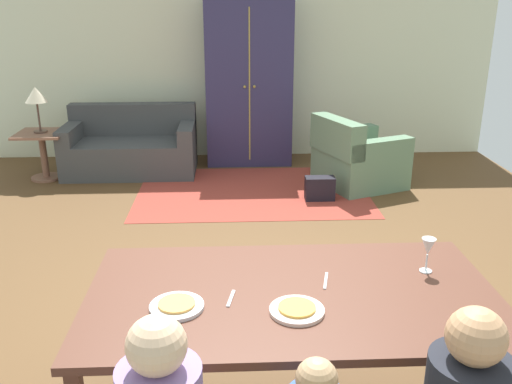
{
  "coord_description": "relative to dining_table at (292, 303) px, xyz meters",
  "views": [
    {
      "loc": [
        -0.08,
        -3.46,
        2.1
      ],
      "look_at": [
        0.08,
        0.07,
        0.85
      ],
      "focal_mm": 38.66,
      "sensor_mm": 36.0,
      "label": 1
    }
  ],
  "objects": [
    {
      "name": "side_table",
      "position": [
        -2.55,
        4.21,
        -0.32
      ],
      "size": [
        0.56,
        0.56,
        0.58
      ],
      "color": "brown",
      "rests_on": "ground_plane"
    },
    {
      "name": "armchair",
      "position": [
        1.18,
        3.79,
        -0.38
      ],
      "size": [
        1.12,
        1.11,
        0.82
      ],
      "color": "slate",
      "rests_on": "ground_plane"
    },
    {
      "name": "plate_near_man",
      "position": [
        -0.54,
        -0.12,
        0.07
      ],
      "size": [
        0.25,
        0.25,
        0.02
      ],
      "primitive_type": "cylinder",
      "color": "silver",
      "rests_on": "dining_table"
    },
    {
      "name": "plate_near_child",
      "position": [
        -0.0,
        -0.18,
        0.07
      ],
      "size": [
        0.25,
        0.25,
        0.02
      ],
      "primitive_type": "cylinder",
      "color": "silver",
      "rests_on": "dining_table"
    },
    {
      "name": "wine_glass",
      "position": [
        0.71,
        0.18,
        0.19
      ],
      "size": [
        0.07,
        0.07,
        0.19
      ],
      "color": "silver",
      "rests_on": "dining_table"
    },
    {
      "name": "handbag",
      "position": [
        0.68,
        3.31,
        -0.57
      ],
      "size": [
        0.32,
        0.16,
        0.26
      ],
      "primitive_type": "cube",
      "color": "black",
      "rests_on": "ground_plane"
    },
    {
      "name": "couch",
      "position": [
        -1.54,
        4.47,
        -0.39
      ],
      "size": [
        1.61,
        0.86,
        0.82
      ],
      "color": "#3F4142",
      "rests_on": "ground_plane"
    },
    {
      "name": "armoire",
      "position": [
        -0.04,
        4.86,
        0.35
      ],
      "size": [
        1.1,
        0.59,
        2.1
      ],
      "color": "#302B51",
      "rests_on": "ground_plane"
    },
    {
      "name": "table_lamp",
      "position": [
        -2.55,
        4.21,
        0.31
      ],
      "size": [
        0.26,
        0.26,
        0.54
      ],
      "color": "brown",
      "rests_on": "side_table"
    },
    {
      "name": "pizza_near_man",
      "position": [
        -0.54,
        -0.12,
        0.09
      ],
      "size": [
        0.17,
        0.17,
        0.01
      ],
      "primitive_type": "cylinder",
      "color": "#E6A148",
      "rests_on": "plate_near_man"
    },
    {
      "name": "ground_plane",
      "position": [
        -0.2,
        1.86,
        -0.71
      ],
      "size": [
        6.94,
        6.67,
        0.02
      ],
      "primitive_type": "cube",
      "color": "brown"
    },
    {
      "name": "pizza_near_child",
      "position": [
        -0.0,
        -0.18,
        0.09
      ],
      "size": [
        0.17,
        0.17,
        0.01
      ],
      "primitive_type": "cylinder",
      "color": "gold",
      "rests_on": "plate_near_child"
    },
    {
      "name": "knife",
      "position": [
        0.18,
        0.1,
        0.06
      ],
      "size": [
        0.05,
        0.17,
        0.01
      ],
      "primitive_type": "cube",
      "rotation": [
        0.0,
        0.0,
        -0.23
      ],
      "color": "silver",
      "rests_on": "dining_table"
    },
    {
      "name": "back_wall",
      "position": [
        -0.2,
        5.25,
        0.65
      ],
      "size": [
        6.94,
        0.1,
        2.7
      ],
      "primitive_type": "cube",
      "color": "beige",
      "rests_on": "ground_plane"
    },
    {
      "name": "area_rug",
      "position": [
        -0.05,
        3.61,
        -0.69
      ],
      "size": [
        2.6,
        1.8,
        0.01
      ],
      "primitive_type": "cube",
      "color": "#9D382C",
      "rests_on": "ground_plane"
    },
    {
      "name": "dining_table",
      "position": [
        0.0,
        0.0,
        0.0
      ],
      "size": [
        1.98,
        1.07,
        0.76
      ],
      "color": "#573123",
      "rests_on": "ground_plane"
    },
    {
      "name": "fork",
      "position": [
        -0.3,
        -0.05,
        0.06
      ],
      "size": [
        0.04,
        0.15,
        0.01
      ],
      "primitive_type": "cube",
      "rotation": [
        0.0,
        0.0,
        -0.19
      ],
      "color": "silver",
      "rests_on": "dining_table"
    }
  ]
}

